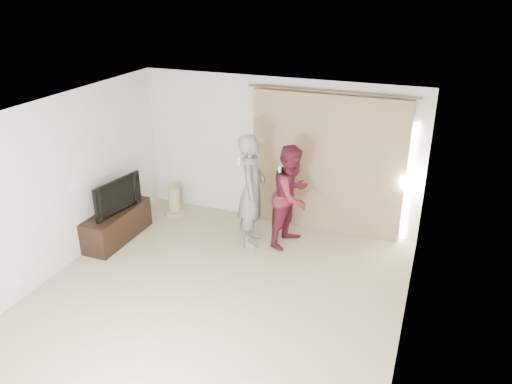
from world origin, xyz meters
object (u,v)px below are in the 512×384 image
tv_console (117,225)px  person_woman (292,196)px  person_man (252,191)px  tv (113,195)px

tv_console → person_woman: 2.99m
person_man → tv_console: bearing=-162.1°
person_woman → tv_console: bearing=-161.4°
tv_console → person_man: bearing=17.9°
tv → person_woman: size_ratio=0.59×
person_man → person_woman: 0.65m
tv → person_woman: person_woman is taller
tv → person_woman: bearing=-62.0°
tv → person_man: 2.29m
person_man → person_woman: (0.60, 0.23, -0.09)m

